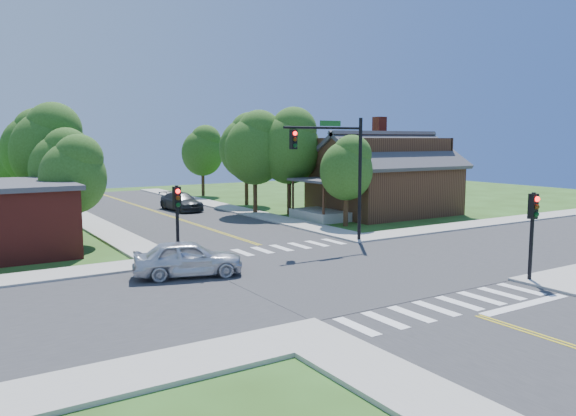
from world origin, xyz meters
TOP-DOWN VIEW (x-y plane):
  - ground at (0.00, 0.00)m, footprint 100.00×100.00m
  - road_ns at (0.00, 0.00)m, footprint 10.00×90.00m
  - road_ew at (0.00, 0.00)m, footprint 90.00×10.00m
  - intersection_patch at (0.00, 0.00)m, footprint 10.20×10.20m
  - sidewalk_ne at (15.82, 15.82)m, footprint 40.00×40.00m
  - crosswalk_north at (0.00, 6.20)m, footprint 8.85×2.00m
  - crosswalk_south at (0.00, -6.20)m, footprint 8.85×2.00m
  - centerline at (0.00, 0.00)m, footprint 0.30×90.00m
  - stop_bar at (2.50, -7.60)m, footprint 4.60×0.45m
  - signal_mast_ne at (3.91, 5.59)m, footprint 5.30×0.42m
  - signal_pole_se at (5.60, -5.62)m, footprint 0.34×0.42m
  - signal_pole_nw at (-5.60, 5.58)m, footprint 0.34×0.42m
  - house_ne at (15.11, 14.23)m, footprint 13.05×8.80m
  - tree_e_a at (8.70, 10.66)m, footprint 3.70×3.52m
  - tree_e_b at (8.73, 18.03)m, footprint 5.02×4.77m
  - tree_e_c at (8.87, 25.53)m, footprint 4.95×4.70m
  - tree_e_d at (8.81, 35.20)m, footprint 4.40×4.18m
  - tree_w_a at (-8.60, 13.44)m, footprint 3.70×3.51m
  - tree_w_b at (-8.69, 20.18)m, footprint 4.95×4.70m
  - tree_w_c at (-8.54, 27.81)m, footprint 4.93×4.69m
  - tree_w_d at (-8.97, 37.15)m, footprint 3.60×3.42m
  - tree_house at (6.48, 19.58)m, footprint 4.88×4.64m
  - tree_bldg at (-8.41, 17.75)m, footprint 3.96×3.76m
  - car_silver at (-6.18, 2.92)m, footprint 4.44×5.74m
  - car_dgrey at (2.06, 24.62)m, footprint 2.85×5.45m

SIDE VIEW (x-z plane):
  - ground at x=0.00m, z-range 0.00..0.00m
  - intersection_patch at x=0.00m, z-range -0.03..0.03m
  - stop_bar at x=2.50m, z-range -0.05..0.05m
  - road_ns at x=0.00m, z-range 0.00..0.04m
  - road_ew at x=0.00m, z-range 0.01..0.04m
  - crosswalk_north at x=0.00m, z-range 0.04..0.05m
  - crosswalk_south at x=0.00m, z-range 0.04..0.05m
  - centerline at x=0.00m, z-range 0.04..0.05m
  - sidewalk_ne at x=15.82m, z-range 0.00..0.14m
  - car_dgrey at x=2.06m, z-range 0.00..1.49m
  - car_silver at x=-6.18m, z-range 0.00..1.61m
  - signal_pole_se at x=5.60m, z-range 0.76..4.56m
  - signal_pole_nw at x=-5.60m, z-range 0.76..4.56m
  - house_ne at x=15.11m, z-range -0.23..6.88m
  - tree_w_d at x=-8.97m, z-range 0.94..7.06m
  - tree_w_a at x=-8.60m, z-range 0.97..7.25m
  - tree_e_a at x=8.70m, z-range 0.97..7.27m
  - tree_bldg at x=-8.41m, z-range 1.04..7.76m
  - signal_mast_ne at x=3.91m, z-range 1.25..8.45m
  - tree_e_d at x=8.81m, z-range 1.16..8.64m
  - tree_house at x=6.48m, z-range 1.29..9.59m
  - tree_w_c at x=-8.54m, z-range 1.30..9.69m
  - tree_w_b at x=-8.69m, z-range 1.31..9.72m
  - tree_e_c at x=8.87m, z-range 1.31..9.72m
  - tree_e_b at x=8.73m, z-range 1.32..9.86m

